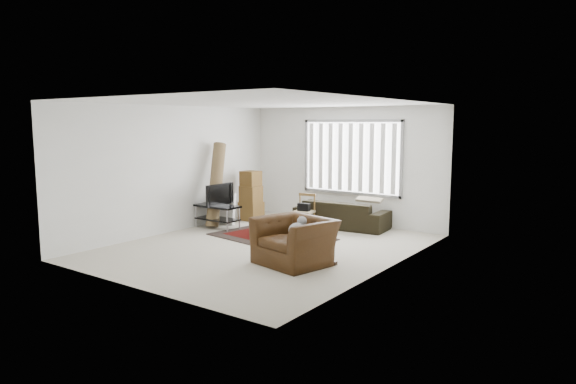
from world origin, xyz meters
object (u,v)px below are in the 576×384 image
object	(u,v)px
sofa	(342,210)
side_chair	(304,210)
tv_stand	(217,212)
armchair	(295,238)
moving_boxes	(251,197)

from	to	relation	value
sofa	side_chair	bearing A→B (deg)	43.10
tv_stand	armchair	distance (m)	3.37
tv_stand	sofa	distance (m)	2.78
moving_boxes	armchair	size ratio (longest dim) A/B	0.86
tv_stand	moving_boxes	world-z (taller)	moving_boxes
moving_boxes	armchair	bearing A→B (deg)	-40.01
tv_stand	moving_boxes	distance (m)	1.20
sofa	armchair	xyz separation A→B (m)	(0.86, -3.08, 0.04)
tv_stand	side_chair	distance (m)	1.93
side_chair	armchair	world-z (taller)	armchair
moving_boxes	tv_stand	bearing A→B (deg)	-89.62
moving_boxes	armchair	xyz separation A→B (m)	(3.07, -2.58, -0.11)
sofa	armchair	size ratio (longest dim) A/B	1.51
moving_boxes	sofa	distance (m)	2.28
tv_stand	side_chair	world-z (taller)	side_chair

